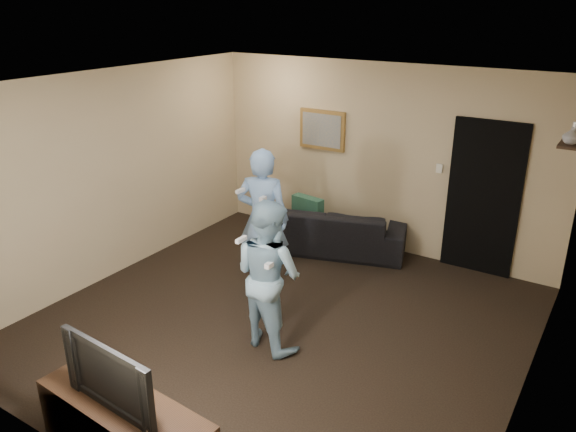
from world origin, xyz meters
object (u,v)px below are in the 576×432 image
Objects in this scene: television at (119,372)px; sofa at (329,229)px; wii_player_right at (269,275)px; wii_player_left at (263,219)px; tv_console at (126,431)px.

sofa is at bearing 101.27° from television.
sofa is 1.36× the size of wii_player_right.
sofa is 1.49m from wii_player_left.
wii_player_left is at bearing 127.26° from wii_player_right.
television reaches higher than sofa.
television is 0.55× the size of wii_player_left.
tv_console is 1.60× the size of television.
tv_console is 3.08m from wii_player_left.
wii_player_right is (0.78, -1.03, -0.09)m from wii_player_left.
wii_player_left reaches higher than tv_console.
television is at bearing -176.15° from tv_console.
wii_player_left is at bearing 108.07° from tv_console.
wii_player_left reaches higher than sofa.
sofa is 1.22× the size of wii_player_left.
wii_player_left is 1.11× the size of wii_player_right.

